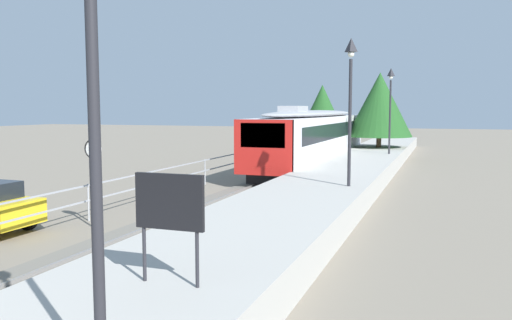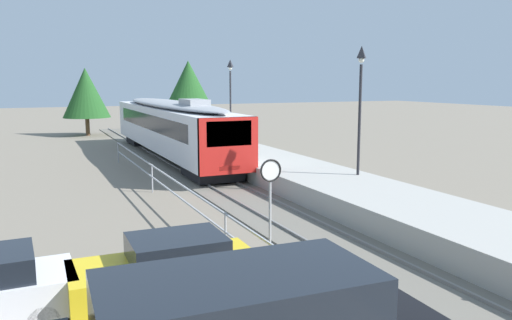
{
  "view_description": "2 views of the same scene",
  "coord_description": "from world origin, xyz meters",
  "px_view_note": "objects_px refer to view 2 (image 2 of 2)",
  "views": [
    {
      "loc": [
        7.75,
        -2.23,
        3.72
      ],
      "look_at": [
        0.4,
        18.16,
        1.6
      ],
      "focal_mm": 36.72,
      "sensor_mm": 36.0,
      "label": 1
    },
    {
      "loc": [
        -8.1,
        -0.74,
        4.82
      ],
      "look_at": [
        0.4,
        18.16,
        1.6
      ],
      "focal_mm": 35.68,
      "sensor_mm": 36.0,
      "label": 2
    }
  ],
  "objects_px": {
    "platform_lamp_mid_platform": "(361,86)",
    "parked_hatchback_yellow": "(168,270)",
    "platform_lamp_far_end": "(230,84)",
    "commuter_train": "(171,125)",
    "speed_limit_sign": "(271,184)"
  },
  "relations": [
    {
      "from": "platform_lamp_far_end",
      "to": "parked_hatchback_yellow",
      "type": "bearing_deg",
      "value": -114.6
    },
    {
      "from": "commuter_train",
      "to": "platform_lamp_far_end",
      "type": "distance_m",
      "value": 5.31
    },
    {
      "from": "platform_lamp_far_end",
      "to": "speed_limit_sign",
      "type": "distance_m",
      "value": 21.69
    },
    {
      "from": "parked_hatchback_yellow",
      "to": "platform_lamp_mid_platform",
      "type": "bearing_deg",
      "value": 35.74
    },
    {
      "from": "platform_lamp_far_end",
      "to": "parked_hatchback_yellow",
      "type": "xyz_separation_m",
      "value": [
        -10.06,
        -21.96,
        -3.83
      ]
    },
    {
      "from": "parked_hatchback_yellow",
      "to": "platform_lamp_far_end",
      "type": "bearing_deg",
      "value": 65.4
    },
    {
      "from": "platform_lamp_far_end",
      "to": "speed_limit_sign",
      "type": "xyz_separation_m",
      "value": [
        -6.87,
        -20.42,
        -2.5
      ]
    },
    {
      "from": "platform_lamp_far_end",
      "to": "platform_lamp_mid_platform",
      "type": "bearing_deg",
      "value": -90.0
    },
    {
      "from": "speed_limit_sign",
      "to": "platform_lamp_far_end",
      "type": "bearing_deg",
      "value": 71.4
    },
    {
      "from": "commuter_train",
      "to": "platform_lamp_mid_platform",
      "type": "distance_m",
      "value": 14.37
    },
    {
      "from": "commuter_train",
      "to": "parked_hatchback_yellow",
      "type": "xyz_separation_m",
      "value": [
        -5.54,
        -20.65,
        -1.36
      ]
    },
    {
      "from": "platform_lamp_mid_platform",
      "to": "parked_hatchback_yellow",
      "type": "bearing_deg",
      "value": -144.26
    },
    {
      "from": "speed_limit_sign",
      "to": "parked_hatchback_yellow",
      "type": "relative_size",
      "value": 0.7
    },
    {
      "from": "platform_lamp_mid_platform",
      "to": "platform_lamp_far_end",
      "type": "relative_size",
      "value": 1.0
    },
    {
      "from": "speed_limit_sign",
      "to": "parked_hatchback_yellow",
      "type": "distance_m",
      "value": 3.78
    }
  ]
}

